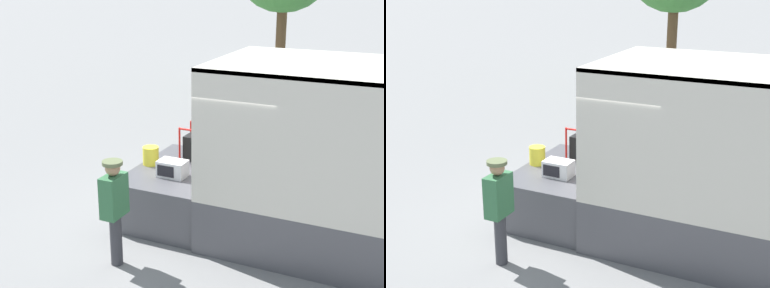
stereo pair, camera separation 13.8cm
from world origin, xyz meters
TOP-DOWN VIEW (x-y plane):
  - ground_plane at (0.00, 0.00)m, footprint 160.00×160.00m
  - tailgate_deck at (-0.77, 0.00)m, footprint 1.54×2.32m
  - microwave at (-0.73, -0.41)m, footprint 0.48×0.34m
  - portable_generator at (-0.65, 0.57)m, footprint 0.63×0.52m
  - orange_bucket at (-1.35, -0.06)m, footprint 0.29×0.29m
  - worker_person at (-0.88, -1.98)m, footprint 0.30×0.44m

SIDE VIEW (x-z plane):
  - ground_plane at x=0.00m, z-range 0.00..0.00m
  - tailgate_deck at x=-0.77m, z-range 0.00..0.88m
  - worker_person at x=-0.88m, z-range 0.18..1.83m
  - microwave at x=-0.73m, z-range 0.88..1.16m
  - orange_bucket at x=-1.35m, z-range 0.88..1.21m
  - portable_generator at x=-0.65m, z-range 0.80..1.43m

